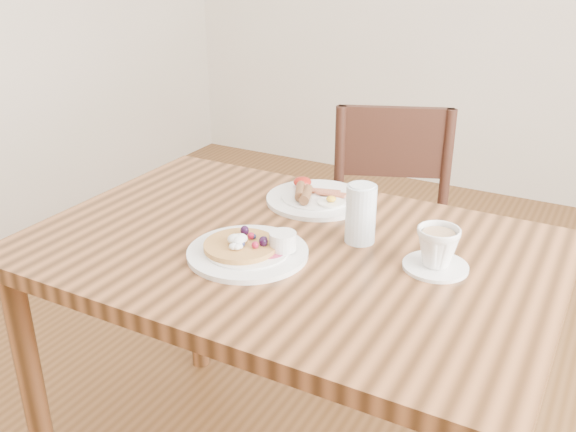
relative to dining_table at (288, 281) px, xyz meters
The scene contains 6 objects.
dining_table is the anchor object (origin of this frame).
chair_far 0.72m from the dining_table, 89.71° to the left, with size 0.55×0.55×0.88m.
pancake_plate 0.15m from the dining_table, 118.01° to the right, with size 0.27×0.27×0.06m.
breakfast_plate 0.29m from the dining_table, 102.65° to the left, with size 0.27×0.27×0.04m.
teacup_saucer 0.36m from the dining_table, ahead, with size 0.14×0.14×0.09m.
water_glass 0.24m from the dining_table, 33.61° to the left, with size 0.07×0.07×0.14m, color silver.
Camera 1 is at (0.63, -1.16, 1.41)m, focal length 40.00 mm.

